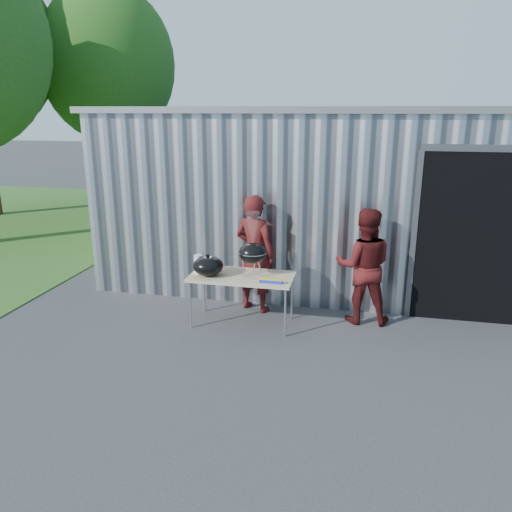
% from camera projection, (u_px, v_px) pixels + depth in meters
% --- Properties ---
extents(ground, '(80.00, 80.00, 0.00)m').
position_uv_depth(ground, '(252.00, 352.00, 6.53)').
color(ground, '#333335').
extents(building, '(8.20, 6.20, 3.10)m').
position_uv_depth(building, '(345.00, 186.00, 10.21)').
color(building, silver).
rests_on(building, ground).
extents(tree_far, '(4.02, 4.02, 6.67)m').
position_uv_depth(tree_far, '(108.00, 65.00, 15.07)').
color(tree_far, '#442D19').
rests_on(tree_far, ground).
extents(folding_table, '(1.50, 0.75, 0.75)m').
position_uv_depth(folding_table, '(242.00, 278.00, 7.23)').
color(folding_table, tan).
rests_on(folding_table, ground).
extents(kettle_grill, '(0.41, 0.41, 0.93)m').
position_uv_depth(kettle_grill, '(253.00, 247.00, 7.11)').
color(kettle_grill, black).
rests_on(kettle_grill, folding_table).
extents(grill_lid, '(0.44, 0.44, 0.32)m').
position_uv_depth(grill_lid, '(208.00, 266.00, 7.18)').
color(grill_lid, black).
rests_on(grill_lid, folding_table).
extents(paper_towels, '(0.12, 0.12, 0.28)m').
position_uv_depth(paper_towels, '(198.00, 264.00, 7.26)').
color(paper_towels, white).
rests_on(paper_towels, folding_table).
extents(white_tub, '(0.20, 0.15, 0.10)m').
position_uv_depth(white_tub, '(209.00, 266.00, 7.48)').
color(white_tub, white).
rests_on(white_tub, folding_table).
extents(foil_box, '(0.32, 0.05, 0.06)m').
position_uv_depth(foil_box, '(271.00, 281.00, 6.88)').
color(foil_box, '#1D2DBF').
rests_on(foil_box, folding_table).
extents(person_cook, '(0.78, 0.64, 1.84)m').
position_uv_depth(person_cook, '(255.00, 254.00, 7.69)').
color(person_cook, '#481111').
rests_on(person_cook, ground).
extents(person_bystander, '(0.87, 0.70, 1.72)m').
position_uv_depth(person_bystander, '(364.00, 266.00, 7.28)').
color(person_bystander, '#481111').
rests_on(person_bystander, ground).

